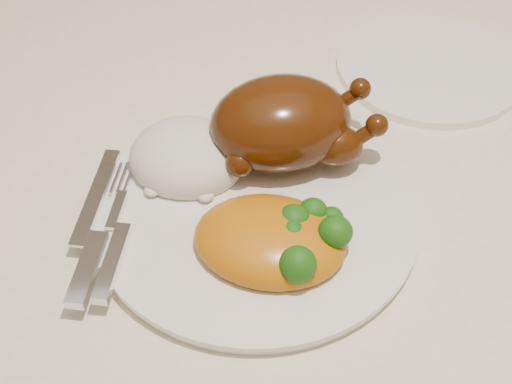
{
  "coord_description": "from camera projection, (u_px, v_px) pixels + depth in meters",
  "views": [
    {
      "loc": [
        -0.07,
        -0.54,
        1.25
      ],
      "look_at": [
        -0.04,
        -0.1,
        0.8
      ],
      "focal_mm": 50.0,
      "sensor_mm": 36.0,
      "label": 1
    }
  ],
  "objects": [
    {
      "name": "dinner_plate",
      "position": [
        256.0,
        212.0,
        0.65
      ],
      "size": [
        0.37,
        0.37,
        0.01
      ],
      "primitive_type": "cylinder",
      "rotation": [
        0.0,
        0.0,
        0.33
      ],
      "color": "white",
      "rests_on": "tablecloth"
    },
    {
      "name": "mac_and_cheese",
      "position": [
        280.0,
        238.0,
        0.6
      ],
      "size": [
        0.15,
        0.13,
        0.05
      ],
      "rotation": [
        0.0,
        0.0,
        -0.27
      ],
      "color": "#CC720D",
      "rests_on": "dinner_plate"
    },
    {
      "name": "rice_mound",
      "position": [
        188.0,
        157.0,
        0.67
      ],
      "size": [
        0.13,
        0.12,
        0.06
      ],
      "rotation": [
        0.0,
        0.0,
        -0.21
      ],
      "color": "white",
      "rests_on": "dinner_plate"
    },
    {
      "name": "side_plate",
      "position": [
        429.0,
        67.0,
        0.8
      ],
      "size": [
        0.22,
        0.22,
        0.01
      ],
      "primitive_type": "cylinder",
      "rotation": [
        0.0,
        0.0,
        0.07
      ],
      "color": "white",
      "rests_on": "tablecloth"
    },
    {
      "name": "cutlery",
      "position": [
        101.0,
        242.0,
        0.61
      ],
      "size": [
        0.05,
        0.18,
        0.01
      ],
      "rotation": [
        0.0,
        0.0,
        -0.2
      ],
      "color": "silver",
      "rests_on": "dinner_plate"
    },
    {
      "name": "dining_table",
      "position": [
        281.0,
        208.0,
        0.8
      ],
      "size": [
        1.6,
        0.9,
        0.76
      ],
      "color": "brown",
      "rests_on": "floor"
    },
    {
      "name": "tablecloth",
      "position": [
        283.0,
        160.0,
        0.75
      ],
      "size": [
        1.73,
        1.03,
        0.18
      ],
      "color": "beige",
      "rests_on": "dining_table"
    },
    {
      "name": "roast_chicken",
      "position": [
        285.0,
        123.0,
        0.66
      ],
      "size": [
        0.17,
        0.11,
        0.09
      ],
      "rotation": [
        0.0,
        0.0,
        0.1
      ],
      "color": "#4C2008",
      "rests_on": "dinner_plate"
    }
  ]
}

